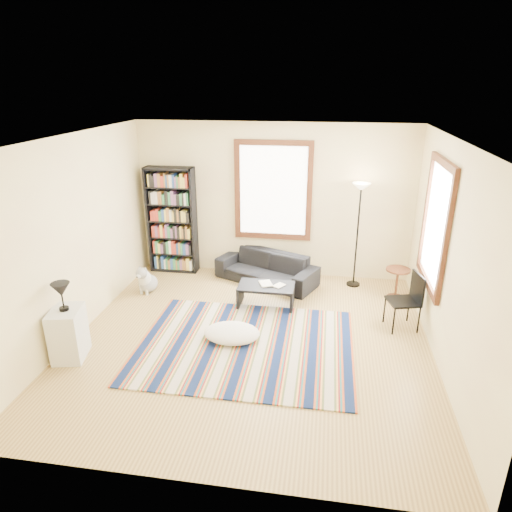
# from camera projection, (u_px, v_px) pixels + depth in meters

# --- Properties ---
(floor) EXTENTS (5.00, 5.00, 0.10)m
(floor) POSITION_uv_depth(u_px,v_px,m) (251.00, 343.00, 6.51)
(floor) COLOR tan
(floor) RESTS_ON ground
(ceiling) EXTENTS (5.00, 5.00, 0.10)m
(ceiling) POSITION_uv_depth(u_px,v_px,m) (249.00, 135.00, 5.46)
(ceiling) COLOR white
(ceiling) RESTS_ON floor
(wall_back) EXTENTS (5.00, 0.10, 2.80)m
(wall_back) POSITION_uv_depth(u_px,v_px,m) (273.00, 201.00, 8.33)
(wall_back) COLOR #F5EEA5
(wall_back) RESTS_ON floor
(wall_front) EXTENTS (5.00, 0.10, 2.80)m
(wall_front) POSITION_uv_depth(u_px,v_px,m) (196.00, 358.00, 3.64)
(wall_front) COLOR #F5EEA5
(wall_front) RESTS_ON floor
(wall_left) EXTENTS (0.10, 5.00, 2.80)m
(wall_left) POSITION_uv_depth(u_px,v_px,m) (70.00, 238.00, 6.36)
(wall_left) COLOR #F5EEA5
(wall_left) RESTS_ON floor
(wall_right) EXTENTS (0.10, 5.00, 2.80)m
(wall_right) POSITION_uv_depth(u_px,v_px,m) (454.00, 260.00, 5.61)
(wall_right) COLOR #F5EEA5
(wall_right) RESTS_ON floor
(window_back) EXTENTS (1.20, 0.06, 1.60)m
(window_back) POSITION_uv_depth(u_px,v_px,m) (273.00, 191.00, 8.19)
(window_back) COLOR white
(window_back) RESTS_ON wall_back
(window_right) EXTENTS (0.06, 1.20, 1.60)m
(window_right) POSITION_uv_depth(u_px,v_px,m) (436.00, 225.00, 6.29)
(window_right) COLOR white
(window_right) RESTS_ON wall_right
(rug) EXTENTS (2.96, 2.37, 0.02)m
(rug) POSITION_uv_depth(u_px,v_px,m) (246.00, 345.00, 6.36)
(rug) COLOR #0D1B42
(rug) RESTS_ON floor
(sofa) EXTENTS (1.97, 1.40, 0.54)m
(sofa) POSITION_uv_depth(u_px,v_px,m) (267.00, 268.00, 8.29)
(sofa) COLOR black
(sofa) RESTS_ON floor
(bookshelf) EXTENTS (0.90, 0.30, 2.00)m
(bookshelf) POSITION_uv_depth(u_px,v_px,m) (172.00, 221.00, 8.54)
(bookshelf) COLOR black
(bookshelf) RESTS_ON floor
(coffee_table) EXTENTS (0.91, 0.51, 0.36)m
(coffee_table) POSITION_uv_depth(u_px,v_px,m) (266.00, 295.00, 7.44)
(coffee_table) COLOR black
(coffee_table) RESTS_ON floor
(book_a) EXTENTS (0.30, 0.27, 0.02)m
(book_a) POSITION_uv_depth(u_px,v_px,m) (260.00, 284.00, 7.38)
(book_a) COLOR beige
(book_a) RESTS_ON coffee_table
(book_b) EXTENTS (0.23, 0.24, 0.01)m
(book_b) POSITION_uv_depth(u_px,v_px,m) (276.00, 284.00, 7.39)
(book_b) COLOR beige
(book_b) RESTS_ON coffee_table
(floor_cushion) EXTENTS (0.93, 0.79, 0.20)m
(floor_cushion) POSITION_uv_depth(u_px,v_px,m) (232.00, 333.00, 6.49)
(floor_cushion) COLOR silver
(floor_cushion) RESTS_ON floor
(floor_lamp) EXTENTS (0.33, 0.33, 1.86)m
(floor_lamp) POSITION_uv_depth(u_px,v_px,m) (357.00, 236.00, 7.91)
(floor_lamp) COLOR black
(floor_lamp) RESTS_ON floor
(side_table) EXTENTS (0.40, 0.40, 0.54)m
(side_table) POSITION_uv_depth(u_px,v_px,m) (397.00, 284.00, 7.65)
(side_table) COLOR #4E2513
(side_table) RESTS_ON floor
(folding_chair) EXTENTS (0.51, 0.50, 0.86)m
(folding_chair) POSITION_uv_depth(u_px,v_px,m) (403.00, 302.00, 6.68)
(folding_chair) COLOR black
(folding_chair) RESTS_ON floor
(white_cabinet) EXTENTS (0.48, 0.57, 0.70)m
(white_cabinet) POSITION_uv_depth(u_px,v_px,m) (68.00, 334.00, 5.99)
(white_cabinet) COLOR silver
(white_cabinet) RESTS_ON floor
(table_lamp) EXTENTS (0.31, 0.31, 0.38)m
(table_lamp) POSITION_uv_depth(u_px,v_px,m) (62.00, 297.00, 5.80)
(table_lamp) COLOR black
(table_lamp) RESTS_ON white_cabinet
(dog) EXTENTS (0.44, 0.56, 0.50)m
(dog) POSITION_uv_depth(u_px,v_px,m) (148.00, 278.00, 7.92)
(dog) COLOR #B8B8B8
(dog) RESTS_ON floor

